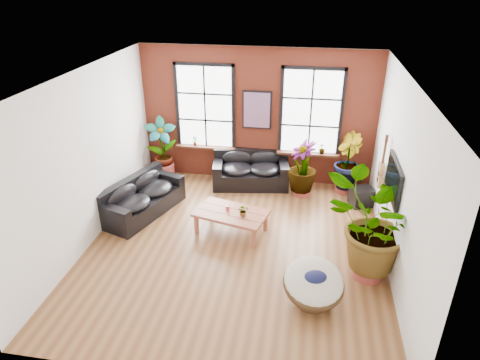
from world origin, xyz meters
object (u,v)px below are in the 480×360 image
object	(u,v)px
sofa_left	(141,198)
papasan_chair	(314,284)
sofa_back	(251,170)
coffee_table	(231,214)

from	to	relation	value
sofa_left	papasan_chair	xyz separation A→B (m)	(4.00, -2.39, 0.03)
sofa_back	papasan_chair	world-z (taller)	sofa_back
sofa_back	coffee_table	world-z (taller)	sofa_back
sofa_back	coffee_table	bearing A→B (deg)	-100.79
sofa_left	coffee_table	bearing A→B (deg)	-81.96
sofa_left	coffee_table	distance (m)	2.26
sofa_back	sofa_left	size ratio (longest dim) A/B	0.90
sofa_left	papasan_chair	size ratio (longest dim) A/B	1.79
sofa_back	coffee_table	xyz separation A→B (m)	(-0.09, -2.32, 0.03)
sofa_back	coffee_table	distance (m)	2.32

